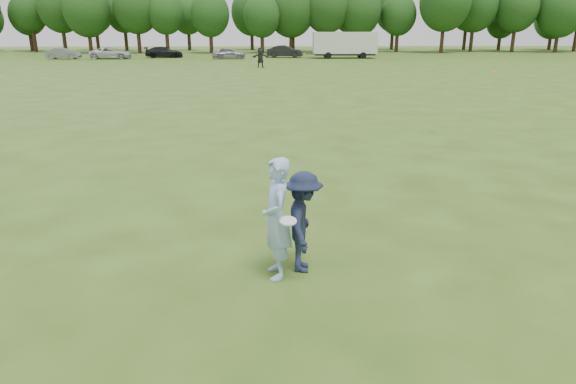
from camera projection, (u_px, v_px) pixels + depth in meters
name	position (u px, v px, depth m)	size (l,w,h in m)	color
ground	(301.00, 270.00, 8.75)	(200.00, 200.00, 0.00)	#314914
thrower	(277.00, 219.00, 8.26)	(0.74, 0.48, 2.02)	#94B5E4
defender	(303.00, 222.00, 8.51)	(1.11, 0.64, 1.73)	#192038
player_far_d	(261.00, 58.00, 50.61)	(1.80, 0.57, 1.94)	#282828
car_b	(63.00, 54.00, 63.60)	(1.42, 4.08, 1.34)	slate
car_c	(111.00, 53.00, 63.89)	(2.33, 5.06, 1.41)	silver
car_d	(164.00, 52.00, 66.31)	(1.95, 4.79, 1.39)	black
car_e	(229.00, 53.00, 63.98)	(1.66, 4.13, 1.41)	gray
car_f	(285.00, 52.00, 66.61)	(1.61, 4.63, 1.53)	black
field_cone	(494.00, 70.00, 46.76)	(0.28, 0.28, 0.30)	orange
disc_in_play	(288.00, 221.00, 7.96)	(0.33, 0.33, 0.09)	white
cargo_trailer	(345.00, 44.00, 65.08)	(9.00, 2.75, 3.20)	silver
treeline	(290.00, 10.00, 80.00)	(130.35, 18.39, 11.74)	#332114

